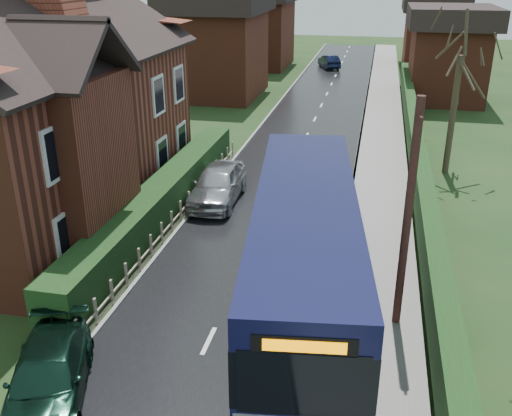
% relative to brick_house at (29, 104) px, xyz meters
% --- Properties ---
extents(ground, '(140.00, 140.00, 0.00)m').
position_rel_brick_house_xyz_m(ground, '(8.73, -4.78, -4.38)').
color(ground, '#2A3F1B').
rests_on(ground, ground).
extents(road, '(6.00, 100.00, 0.02)m').
position_rel_brick_house_xyz_m(road, '(8.73, 5.22, -4.37)').
color(road, black).
rests_on(road, ground).
extents(pavement, '(2.50, 100.00, 0.14)m').
position_rel_brick_house_xyz_m(pavement, '(12.98, 5.22, -4.31)').
color(pavement, slate).
rests_on(pavement, ground).
extents(kerb_right, '(0.12, 100.00, 0.14)m').
position_rel_brick_house_xyz_m(kerb_right, '(11.78, 5.22, -4.31)').
color(kerb_right, gray).
rests_on(kerb_right, ground).
extents(kerb_left, '(0.12, 100.00, 0.10)m').
position_rel_brick_house_xyz_m(kerb_left, '(5.68, 5.22, -4.33)').
color(kerb_left, gray).
rests_on(kerb_left, ground).
extents(front_hedge, '(1.20, 16.00, 1.60)m').
position_rel_brick_house_xyz_m(front_hedge, '(4.83, 0.22, -3.58)').
color(front_hedge, black).
rests_on(front_hedge, ground).
extents(picket_fence, '(0.10, 16.00, 0.90)m').
position_rel_brick_house_xyz_m(picket_fence, '(5.58, 0.22, -3.93)').
color(picket_fence, tan).
rests_on(picket_fence, ground).
extents(right_wall_hedge, '(0.60, 50.00, 1.80)m').
position_rel_brick_house_xyz_m(right_wall_hedge, '(14.53, 5.22, -3.36)').
color(right_wall_hedge, brown).
rests_on(right_wall_hedge, ground).
extents(brick_house, '(9.30, 14.60, 10.30)m').
position_rel_brick_house_xyz_m(brick_house, '(0.00, 0.00, 0.00)').
color(brick_house, brown).
rests_on(brick_house, ground).
extents(bus, '(4.10, 11.90, 3.54)m').
position_rel_brick_house_xyz_m(bus, '(10.94, -4.82, -2.62)').
color(bus, black).
rests_on(bus, ground).
extents(car_silver, '(1.91, 4.55, 1.54)m').
position_rel_brick_house_xyz_m(car_silver, '(6.38, 2.62, -3.61)').
color(car_silver, '#B9B8BD').
rests_on(car_silver, ground).
extents(car_green, '(3.00, 4.42, 1.19)m').
position_rel_brick_house_xyz_m(car_green, '(5.83, -9.57, -3.78)').
color(car_green, black).
rests_on(car_green, ground).
extents(car_distant, '(2.54, 3.97, 1.24)m').
position_rel_brick_house_xyz_m(car_distant, '(7.74, 37.31, -3.76)').
color(car_distant, black).
rests_on(car_distant, ground).
extents(bus_stop_sign, '(0.24, 0.46, 3.13)m').
position_rel_brick_house_xyz_m(bus_stop_sign, '(11.94, -7.78, -2.31)').
color(bus_stop_sign, slate).
rests_on(bus_stop_sign, ground).
extents(telegraph_pole, '(0.22, 0.82, 6.32)m').
position_rel_brick_house_xyz_m(telegraph_pole, '(13.53, -5.00, -1.18)').
color(telegraph_pole, black).
rests_on(telegraph_pole, ground).
extents(tree_right_far, '(4.03, 4.03, 7.79)m').
position_rel_brick_house_xyz_m(tree_right_far, '(15.99, 8.40, 1.45)').
color(tree_right_far, '#372D20').
rests_on(tree_right_far, ground).
extents(tree_house_side, '(4.27, 4.27, 9.70)m').
position_rel_brick_house_xyz_m(tree_house_side, '(-2.35, 9.72, 2.87)').
color(tree_house_side, '#3A2F22').
rests_on(tree_house_side, ground).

